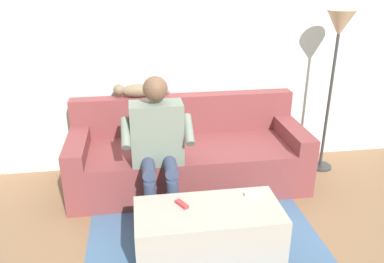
# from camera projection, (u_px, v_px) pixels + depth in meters

# --- Properties ---
(ground_plane) EXTENTS (8.00, 8.00, 0.00)m
(ground_plane) POSITION_uv_depth(u_px,v_px,m) (200.00, 224.00, 3.28)
(ground_plane) COLOR #846042
(back_wall) EXTENTS (4.98, 0.06, 2.44)m
(back_wall) POSITION_uv_depth(u_px,v_px,m) (181.00, 52.00, 3.90)
(back_wall) COLOR silver
(back_wall) RESTS_ON ground
(couch) EXTENTS (2.25, 0.86, 0.82)m
(couch) POSITION_uv_depth(u_px,v_px,m) (188.00, 156.00, 3.83)
(couch) COLOR brown
(couch) RESTS_ON ground
(coffee_table) EXTENTS (1.07, 0.51, 0.38)m
(coffee_table) POSITION_uv_depth(u_px,v_px,m) (208.00, 231.00, 2.88)
(coffee_table) COLOR #A89E8E
(coffee_table) RESTS_ON ground
(person_solo_seated) EXTENTS (0.60, 0.52, 1.19)m
(person_solo_seated) POSITION_uv_depth(u_px,v_px,m) (157.00, 139.00, 3.26)
(person_solo_seated) COLOR slate
(person_solo_seated) RESTS_ON ground
(cat_on_backrest) EXTENTS (0.55, 0.14, 0.14)m
(cat_on_backrest) POSITION_uv_depth(u_px,v_px,m) (135.00, 90.00, 3.81)
(cat_on_backrest) COLOR #756047
(cat_on_backrest) RESTS_ON couch
(remote_white) EXTENTS (0.14, 0.05, 0.02)m
(remote_white) POSITION_uv_depth(u_px,v_px,m) (254.00, 194.00, 2.98)
(remote_white) COLOR white
(remote_white) RESTS_ON coffee_table
(remote_red) EXTENTS (0.09, 0.12, 0.02)m
(remote_red) POSITION_uv_depth(u_px,v_px,m) (182.00, 204.00, 2.85)
(remote_red) COLOR #B73333
(remote_red) RESTS_ON coffee_table
(floor_rug) EXTENTS (1.83, 1.46, 0.01)m
(floor_rug) POSITION_uv_depth(u_px,v_px,m) (205.00, 242.00, 3.05)
(floor_rug) COLOR #426084
(floor_rug) RESTS_ON ground
(floor_lamp) EXTENTS (0.27, 0.27, 1.64)m
(floor_lamp) POSITION_uv_depth(u_px,v_px,m) (338.00, 38.00, 3.71)
(floor_lamp) COLOR #2D2D2D
(floor_lamp) RESTS_ON ground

